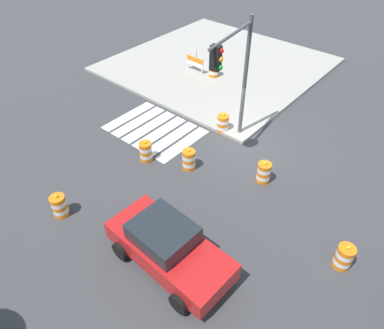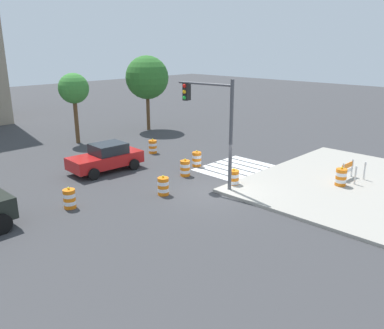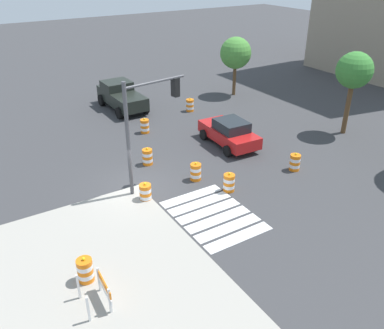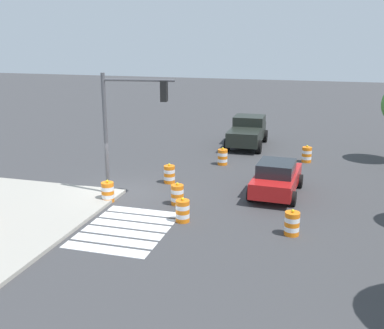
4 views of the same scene
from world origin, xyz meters
TOP-DOWN VIEW (x-y plane):
  - ground_plane at (0.00, 0.00)m, footprint 120.00×120.00m
  - sidewalk_corner at (6.00, -6.00)m, footprint 12.00×12.00m
  - crosswalk_stripes at (4.00, 1.80)m, footprint 4.35×3.20m
  - sports_car at (-1.73, 6.88)m, footprint 4.38×2.30m
  - traffic_barrel_near_corner at (-2.02, 1.51)m, footprint 0.56×0.56m
  - traffic_barrel_crosswalk_end at (1.36, -0.25)m, footprint 0.56×0.56m
  - traffic_barrel_median_far at (-6.13, 3.35)m, footprint 0.56×0.56m
  - traffic_barrel_far_curb at (2.76, 7.96)m, footprint 0.56×0.56m
  - traffic_barrel_lane_center at (0.85, 2.86)m, footprint 0.56×0.56m
  - traffic_barrel_opposite_curb at (2.65, 3.65)m, footprint 0.56×0.56m
  - traffic_barrel_on_sidewalk at (5.10, -4.40)m, footprint 0.56×0.56m
  - construction_barricade at (6.37, -4.32)m, footprint 1.30×0.82m
  - traffic_light_pole at (0.44, 0.53)m, footprint 0.74×3.27m

SIDE VIEW (x-z plane):
  - ground_plane at x=0.00m, z-range 0.00..0.00m
  - crosswalk_stripes at x=4.00m, z-range 0.00..0.02m
  - sidewalk_corner at x=6.00m, z-range 0.00..0.15m
  - traffic_barrel_near_corner at x=-2.02m, z-range -0.06..0.96m
  - traffic_barrel_crosswalk_end at x=1.36m, z-range -0.06..0.96m
  - traffic_barrel_median_far at x=-6.13m, z-range -0.06..0.96m
  - traffic_barrel_far_curb at x=2.76m, z-range -0.06..0.96m
  - traffic_barrel_lane_center at x=0.85m, z-range -0.06..0.96m
  - traffic_barrel_opposite_curb at x=2.65m, z-range -0.06..0.96m
  - traffic_barrel_on_sidewalk at x=5.10m, z-range 0.09..1.11m
  - construction_barricade at x=6.37m, z-range 0.22..1.22m
  - sports_car at x=-1.73m, z-range 0.00..1.63m
  - traffic_light_pole at x=0.44m, z-range 1.16..6.66m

